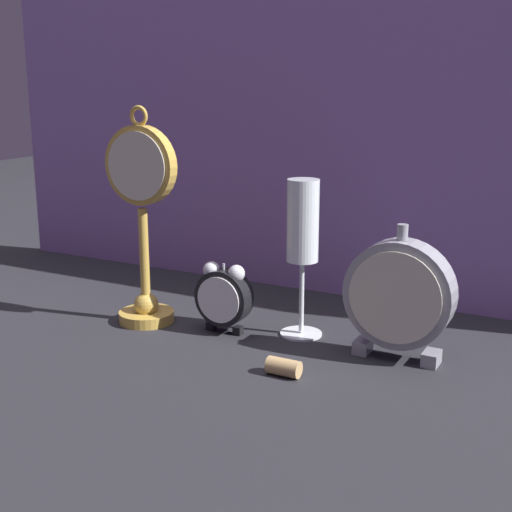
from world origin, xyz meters
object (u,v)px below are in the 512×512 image
(champagne_flute, at_px, (303,233))
(pocket_watch_on_stand, at_px, (143,223))
(mantel_clock_silver, at_px, (399,295))
(wine_cork, at_px, (284,367))
(alarm_clock_twin_bell, at_px, (224,295))

(champagne_flute, bearing_deg, pocket_watch_on_stand, -165.79)
(pocket_watch_on_stand, height_order, champagne_flute, pocket_watch_on_stand)
(mantel_clock_silver, relative_size, wine_cork, 4.26)
(champagne_flute, distance_m, wine_cork, 0.20)
(alarm_clock_twin_bell, relative_size, champagne_flute, 0.46)
(pocket_watch_on_stand, xyz_separation_m, mantel_clock_silver, (0.38, 0.03, -0.06))
(alarm_clock_twin_bell, relative_size, mantel_clock_silver, 0.57)
(pocket_watch_on_stand, height_order, wine_cork, pocket_watch_on_stand)
(mantel_clock_silver, bearing_deg, alarm_clock_twin_bell, -175.78)
(champagne_flute, height_order, wine_cork, champagne_flute)
(mantel_clock_silver, distance_m, wine_cork, 0.17)
(alarm_clock_twin_bell, bearing_deg, mantel_clock_silver, 4.22)
(pocket_watch_on_stand, height_order, alarm_clock_twin_bell, pocket_watch_on_stand)
(alarm_clock_twin_bell, distance_m, mantel_clock_silver, 0.25)
(alarm_clock_twin_bell, bearing_deg, wine_cork, -34.62)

